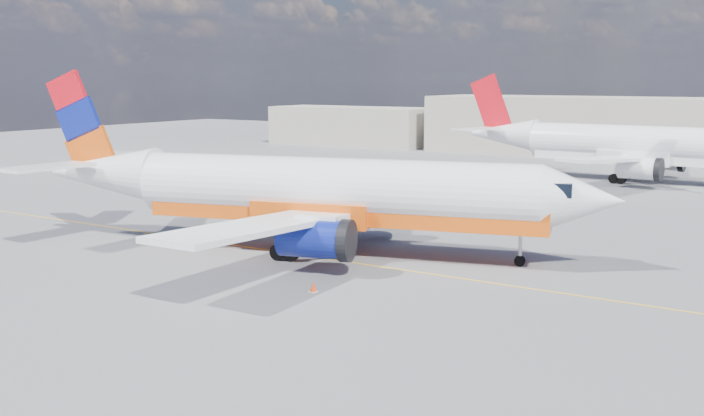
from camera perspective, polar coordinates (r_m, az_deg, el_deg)
The scene contains 7 objects.
ground at distance 42.34m, azimuth -0.48°, elevation -5.03°, with size 240.00×240.00×0.00m, color #5A5A5E.
taxi_line at distance 44.82m, azimuth 1.60°, elevation -4.21°, with size 70.00×0.15×0.01m, color yellow.
terminal_main at distance 111.02m, azimuth 23.38°, elevation 5.27°, with size 70.00×14.00×8.00m, color #A69E8F.
terminal_annex at distance 126.13m, azimuth -0.01°, elevation 5.99°, with size 26.00×10.00×6.00m, color #A69E8F.
main_jet at distance 47.57m, azimuth -2.59°, elevation 1.16°, with size 37.11×28.33×11.21m.
second_jet at distance 85.73m, azimuth 20.01°, elevation 4.26°, with size 36.55×28.89×11.08m.
traffic_cone at distance 39.40m, azimuth -2.84°, elevation -5.75°, with size 0.38×0.38×0.54m.
Camera 1 is at (22.17, -34.49, 10.58)m, focal length 40.00 mm.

